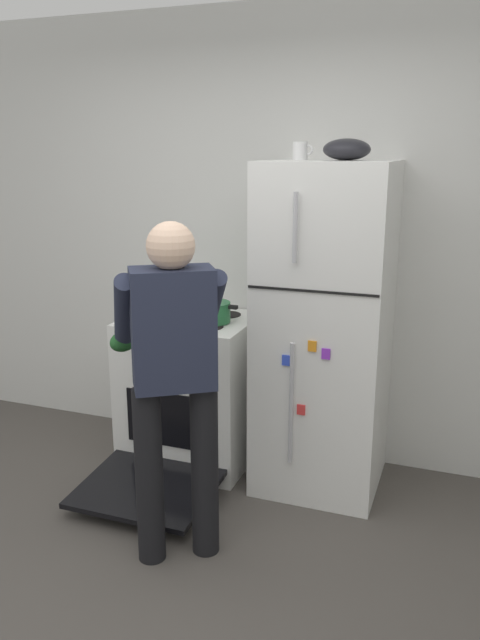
{
  "coord_description": "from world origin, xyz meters",
  "views": [
    {
      "loc": [
        1.12,
        -1.76,
        1.89
      ],
      "look_at": [
        -0.01,
        1.32,
        1.0
      ],
      "focal_mm": 35.37,
      "sensor_mm": 36.0,
      "label": 1
    }
  ],
  "objects_px": {
    "refrigerator": "(325,330)",
    "red_pot": "(211,312)",
    "pepper_mill": "(160,293)",
    "person_cook": "(173,364)",
    "stove_range": "(190,391)",
    "coffee_mug": "(301,151)",
    "mixing_bowl": "(347,149)"
  },
  "relations": [
    {
      "from": "red_pot",
      "to": "coffee_mug",
      "type": "xyz_separation_m",
      "value": [
        0.49,
        0.1,
        0.91
      ]
    },
    {
      "from": "refrigerator",
      "to": "red_pot",
      "type": "height_order",
      "value": "refrigerator"
    },
    {
      "from": "red_pot",
      "to": "coffee_mug",
      "type": "distance_m",
      "value": 1.03
    },
    {
      "from": "pepper_mill",
      "to": "mixing_bowl",
      "type": "relative_size",
      "value": 0.68
    },
    {
      "from": "pepper_mill",
      "to": "person_cook",
      "type": "bearing_deg",
      "value": -60.3
    },
    {
      "from": "stove_range",
      "to": "mixing_bowl",
      "type": "distance_m",
      "value": 1.7
    },
    {
      "from": "red_pot",
      "to": "pepper_mill",
      "type": "distance_m",
      "value": 0.52
    },
    {
      "from": "stove_range",
      "to": "person_cook",
      "type": "bearing_deg",
      "value": -69.51
    },
    {
      "from": "person_cook",
      "to": "pepper_mill",
      "type": "xyz_separation_m",
      "value": [
        -0.63,
        1.11,
        0.04
      ]
    },
    {
      "from": "red_pot",
      "to": "mixing_bowl",
      "type": "height_order",
      "value": "mixing_bowl"
    },
    {
      "from": "coffee_mug",
      "to": "person_cook",
      "type": "bearing_deg",
      "value": -108.03
    },
    {
      "from": "person_cook",
      "to": "mixing_bowl",
      "type": "height_order",
      "value": "mixing_bowl"
    },
    {
      "from": "red_pot",
      "to": "pepper_mill",
      "type": "height_order",
      "value": "pepper_mill"
    },
    {
      "from": "refrigerator",
      "to": "pepper_mill",
      "type": "height_order",
      "value": "refrigerator"
    },
    {
      "from": "refrigerator",
      "to": "coffee_mug",
      "type": "relative_size",
      "value": 16.38
    },
    {
      "from": "red_pot",
      "to": "mixing_bowl",
      "type": "relative_size",
      "value": 1.33
    },
    {
      "from": "red_pot",
      "to": "coffee_mug",
      "type": "bearing_deg",
      "value": 11.61
    },
    {
      "from": "mixing_bowl",
      "to": "refrigerator",
      "type": "bearing_deg",
      "value": -179.78
    },
    {
      "from": "pepper_mill",
      "to": "refrigerator",
      "type": "bearing_deg",
      "value": -10.1
    },
    {
      "from": "coffee_mug",
      "to": "pepper_mill",
      "type": "distance_m",
      "value": 1.3
    },
    {
      "from": "refrigerator",
      "to": "red_pot",
      "type": "xyz_separation_m",
      "value": [
        -0.66,
        -0.05,
        0.06
      ]
    },
    {
      "from": "person_cook",
      "to": "pepper_mill",
      "type": "height_order",
      "value": "person_cook"
    },
    {
      "from": "red_pot",
      "to": "pepper_mill",
      "type": "bearing_deg",
      "value": 151.48
    },
    {
      "from": "person_cook",
      "to": "pepper_mill",
      "type": "bearing_deg",
      "value": 119.7
    },
    {
      "from": "stove_range",
      "to": "coffee_mug",
      "type": "distance_m",
      "value": 1.58
    },
    {
      "from": "refrigerator",
      "to": "stove_range",
      "type": "height_order",
      "value": "refrigerator"
    },
    {
      "from": "mixing_bowl",
      "to": "stove_range",
      "type": "bearing_deg",
      "value": -178.86
    },
    {
      "from": "stove_range",
      "to": "coffee_mug",
      "type": "height_order",
      "value": "coffee_mug"
    },
    {
      "from": "person_cook",
      "to": "coffee_mug",
      "type": "xyz_separation_m",
      "value": [
        0.31,
        0.96,
        0.93
      ]
    },
    {
      "from": "person_cook",
      "to": "pepper_mill",
      "type": "distance_m",
      "value": 1.28
    },
    {
      "from": "refrigerator",
      "to": "coffee_mug",
      "type": "distance_m",
      "value": 0.98
    },
    {
      "from": "refrigerator",
      "to": "red_pot",
      "type": "distance_m",
      "value": 0.67
    }
  ]
}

